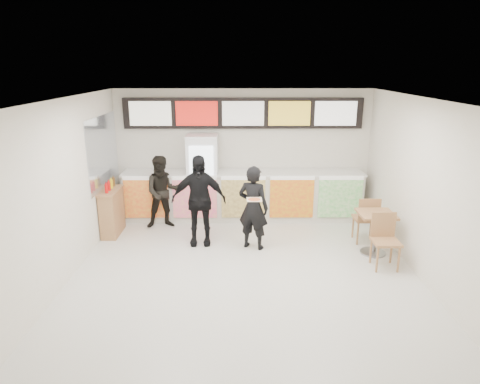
{
  "coord_description": "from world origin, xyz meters",
  "views": [
    {
      "loc": [
        -0.12,
        -6.52,
        3.51
      ],
      "look_at": [
        -0.08,
        1.2,
        1.22
      ],
      "focal_mm": 32.0,
      "sensor_mm": 36.0,
      "label": 1
    }
  ],
  "objects_px": {
    "service_counter": "(243,195)",
    "customer_main": "(253,208)",
    "customer_left": "(163,192)",
    "cafe_table": "(375,226)",
    "drinks_fridge": "(203,177)",
    "customer_mid": "(199,200)",
    "condiment_ledge": "(112,211)"
  },
  "relations": [
    {
      "from": "customer_main",
      "to": "cafe_table",
      "type": "distance_m",
      "value": 2.35
    },
    {
      "from": "customer_main",
      "to": "service_counter",
      "type": "bearing_deg",
      "value": -60.59
    },
    {
      "from": "customer_main",
      "to": "condiment_ledge",
      "type": "bearing_deg",
      "value": 9.3
    },
    {
      "from": "customer_main",
      "to": "customer_mid",
      "type": "height_order",
      "value": "customer_mid"
    },
    {
      "from": "drinks_fridge",
      "to": "cafe_table",
      "type": "relative_size",
      "value": 1.19
    },
    {
      "from": "cafe_table",
      "to": "customer_main",
      "type": "bearing_deg",
      "value": 172.12
    },
    {
      "from": "customer_left",
      "to": "condiment_ledge",
      "type": "relative_size",
      "value": 1.39
    },
    {
      "from": "customer_main",
      "to": "condiment_ledge",
      "type": "distance_m",
      "value": 3.11
    },
    {
      "from": "service_counter",
      "to": "customer_main",
      "type": "xyz_separation_m",
      "value": [
        0.18,
        -1.71,
        0.27
      ]
    },
    {
      "from": "service_counter",
      "to": "condiment_ledge",
      "type": "xyz_separation_m",
      "value": [
        -2.82,
        -0.95,
        -0.07
      ]
    },
    {
      "from": "service_counter",
      "to": "cafe_table",
      "type": "distance_m",
      "value": 3.2
    },
    {
      "from": "service_counter",
      "to": "cafe_table",
      "type": "relative_size",
      "value": 3.3
    },
    {
      "from": "service_counter",
      "to": "customer_main",
      "type": "distance_m",
      "value": 1.74
    },
    {
      "from": "cafe_table",
      "to": "condiment_ledge",
      "type": "bearing_deg",
      "value": 168.13
    },
    {
      "from": "customer_left",
      "to": "condiment_ledge",
      "type": "height_order",
      "value": "customer_left"
    },
    {
      "from": "service_counter",
      "to": "customer_main",
      "type": "bearing_deg",
      "value": -84.03
    },
    {
      "from": "customer_mid",
      "to": "condiment_ledge",
      "type": "xyz_separation_m",
      "value": [
        -1.92,
        0.54,
        -0.42
      ]
    },
    {
      "from": "customer_main",
      "to": "cafe_table",
      "type": "relative_size",
      "value": 1.0
    },
    {
      "from": "service_counter",
      "to": "cafe_table",
      "type": "height_order",
      "value": "service_counter"
    },
    {
      "from": "customer_left",
      "to": "cafe_table",
      "type": "relative_size",
      "value": 0.97
    },
    {
      "from": "customer_mid",
      "to": "cafe_table",
      "type": "bearing_deg",
      "value": -9.67
    },
    {
      "from": "service_counter",
      "to": "customer_left",
      "type": "distance_m",
      "value": 1.88
    },
    {
      "from": "customer_mid",
      "to": "condiment_ledge",
      "type": "distance_m",
      "value": 2.03
    },
    {
      "from": "cafe_table",
      "to": "condiment_ledge",
      "type": "distance_m",
      "value": 5.42
    },
    {
      "from": "service_counter",
      "to": "customer_mid",
      "type": "bearing_deg",
      "value": -121.31
    },
    {
      "from": "customer_left",
      "to": "drinks_fridge",
      "type": "bearing_deg",
      "value": 20.68
    },
    {
      "from": "customer_main",
      "to": "customer_left",
      "type": "distance_m",
      "value": 2.28
    },
    {
      "from": "customer_left",
      "to": "customer_mid",
      "type": "distance_m",
      "value": 1.3
    },
    {
      "from": "service_counter",
      "to": "customer_mid",
      "type": "relative_size",
      "value": 3.01
    },
    {
      "from": "customer_left",
      "to": "cafe_table",
      "type": "distance_m",
      "value": 4.53
    },
    {
      "from": "drinks_fridge",
      "to": "customer_mid",
      "type": "distance_m",
      "value": 1.51
    },
    {
      "from": "customer_left",
      "to": "condiment_ledge",
      "type": "bearing_deg",
      "value": -171.15
    }
  ]
}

